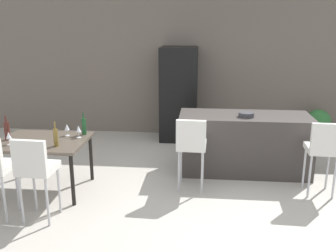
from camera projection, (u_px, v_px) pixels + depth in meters
The scene contains 16 objects.
ground_plane at pixel (203, 187), 5.37m from camera, with size 10.00×10.00×0.00m, color #ADA89E.
back_wall at pixel (205, 65), 7.57m from camera, with size 10.00×0.12×2.90m, color #665B51.
kitchen_island at pixel (243, 143), 5.84m from camera, with size 2.01×0.79×0.92m, color #383330.
bar_chair_left at pixel (191, 143), 5.10m from camera, with size 0.41×0.41×1.05m.
bar_chair_middle at pixel (323, 147), 4.94m from camera, with size 0.41×0.41×1.05m.
dining_table at pixel (43, 145), 5.11m from camera, with size 1.19×0.93×0.74m.
dining_chair_far at pixel (35, 166), 4.28m from camera, with size 0.42×0.42×1.05m.
wine_bottle_corner at pixel (56, 137), 4.81m from camera, with size 0.06×0.06×0.33m.
wine_bottle_middle at pixel (84, 126), 5.31m from camera, with size 0.07×0.07×0.33m.
wine_bottle_right at pixel (7, 131), 5.08m from camera, with size 0.07×0.07×0.34m.
wine_glass_left at pixel (67, 127), 5.25m from camera, with size 0.07×0.07×0.17m.
wine_glass_far at pixel (78, 129), 5.17m from camera, with size 0.07×0.07×0.17m.
wine_glass_near at pixel (9, 136), 4.87m from camera, with size 0.07×0.07×0.17m.
refrigerator at pixel (179, 94), 7.34m from camera, with size 0.72×0.68×1.84m, color black.
fruit_bowl at pixel (246, 115), 5.59m from camera, with size 0.23×0.23×0.07m, color #333338.
potted_plant at pixel (318, 123), 7.23m from camera, with size 0.47×0.47×0.67m.
Camera 1 is at (-0.04, -4.95, 2.31)m, focal length 39.72 mm.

